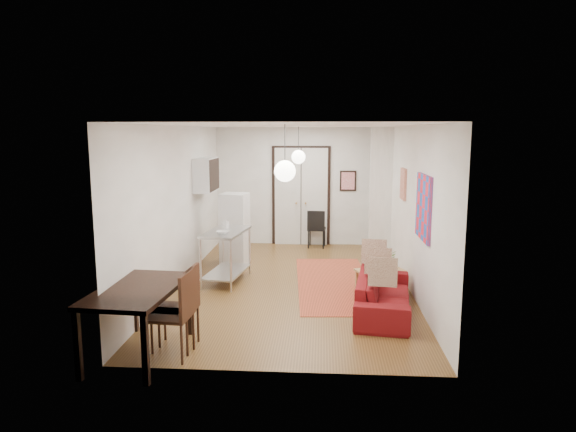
# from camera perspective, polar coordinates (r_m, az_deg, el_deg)

# --- Properties ---
(floor) EXTENTS (7.00, 7.00, 0.00)m
(floor) POSITION_cam_1_polar(r_m,az_deg,el_deg) (9.57, 0.55, -7.62)
(floor) COLOR brown
(floor) RESTS_ON ground
(ceiling) EXTENTS (4.20, 7.00, 0.02)m
(ceiling) POSITION_cam_1_polar(r_m,az_deg,el_deg) (9.15, 0.58, 10.03)
(ceiling) COLOR white
(ceiling) RESTS_ON wall_back
(wall_back) EXTENTS (4.20, 0.02, 2.90)m
(wall_back) POSITION_cam_1_polar(r_m,az_deg,el_deg) (12.72, 1.47, 3.30)
(wall_back) COLOR white
(wall_back) RESTS_ON floor
(wall_front) EXTENTS (4.20, 0.02, 2.90)m
(wall_front) POSITION_cam_1_polar(r_m,az_deg,el_deg) (5.82, -1.42, -4.00)
(wall_front) COLOR white
(wall_front) RESTS_ON floor
(wall_left) EXTENTS (0.02, 7.00, 2.90)m
(wall_left) POSITION_cam_1_polar(r_m,az_deg,el_deg) (9.60, -12.05, 1.11)
(wall_left) COLOR white
(wall_left) RESTS_ON floor
(wall_right) EXTENTS (0.02, 7.00, 2.90)m
(wall_right) POSITION_cam_1_polar(r_m,az_deg,el_deg) (9.37, 13.50, 0.85)
(wall_right) COLOR white
(wall_right) RESTS_ON floor
(double_doors) EXTENTS (1.44, 0.06, 2.50)m
(double_doors) POSITION_cam_1_polar(r_m,az_deg,el_deg) (12.70, 1.46, 2.15)
(double_doors) COLOR silver
(double_doors) RESTS_ON wall_back
(stub_partition) EXTENTS (0.50, 0.10, 2.90)m
(stub_partition) POSITION_cam_1_polar(r_m,az_deg,el_deg) (11.84, 10.27, 2.70)
(stub_partition) COLOR white
(stub_partition) RESTS_ON floor
(wall_cabinet) EXTENTS (0.35, 1.00, 0.70)m
(wall_cabinet) POSITION_cam_1_polar(r_m,az_deg,el_deg) (10.95, -9.08, 4.56)
(wall_cabinet) COLOR white
(wall_cabinet) RESTS_ON wall_left
(painting_popart) EXTENTS (0.05, 1.00, 1.00)m
(painting_popart) POSITION_cam_1_polar(r_m,az_deg,el_deg) (8.12, 14.83, 0.95)
(painting_popart) COLOR red
(painting_popart) RESTS_ON wall_right
(painting_abstract) EXTENTS (0.05, 0.50, 0.60)m
(painting_abstract) POSITION_cam_1_polar(r_m,az_deg,el_deg) (10.11, 12.69, 3.49)
(painting_abstract) COLOR beige
(painting_abstract) RESTS_ON wall_right
(poster_back) EXTENTS (0.40, 0.03, 0.50)m
(poster_back) POSITION_cam_1_polar(r_m,az_deg,el_deg) (12.68, 6.68, 3.90)
(poster_back) COLOR red
(poster_back) RESTS_ON wall_back
(print_left) EXTENTS (0.03, 0.44, 0.54)m
(print_left) POSITION_cam_1_polar(r_m,az_deg,el_deg) (11.46, -9.27, 5.02)
(print_left) COLOR #95663E
(print_left) RESTS_ON wall_left
(pendant_back) EXTENTS (0.30, 0.30, 0.80)m
(pendant_back) POSITION_cam_1_polar(r_m,az_deg,el_deg) (11.16, 1.17, 6.58)
(pendant_back) COLOR white
(pendant_back) RESTS_ON ceiling
(pendant_front) EXTENTS (0.30, 0.30, 0.80)m
(pendant_front) POSITION_cam_1_polar(r_m,az_deg,el_deg) (7.18, -0.34, 5.02)
(pendant_front) COLOR white
(pendant_front) RESTS_ON ceiling
(kilim_rug) EXTENTS (1.58, 3.68, 0.01)m
(kilim_rug) POSITION_cam_1_polar(r_m,az_deg,el_deg) (9.70, 5.13, -7.38)
(kilim_rug) COLOR #C74D31
(kilim_rug) RESTS_ON floor
(sofa) EXTENTS (2.12, 1.07, 0.59)m
(sofa) POSITION_cam_1_polar(r_m,az_deg,el_deg) (8.21, 10.58, -8.52)
(sofa) COLOR maroon
(sofa) RESTS_ON floor
(coffee_table) EXTENTS (0.94, 0.74, 0.37)m
(coffee_table) POSITION_cam_1_polar(r_m,az_deg,el_deg) (9.32, 10.21, -6.19)
(coffee_table) COLOR tan
(coffee_table) RESTS_ON floor
(potted_plant) EXTENTS (0.38, 0.40, 0.36)m
(potted_plant) POSITION_cam_1_polar(r_m,az_deg,el_deg) (9.28, 10.87, -4.83)
(potted_plant) COLOR #396B30
(potted_plant) RESTS_ON coffee_table
(kitchen_counter) EXTENTS (0.81, 1.35, 0.98)m
(kitchen_counter) POSITION_cam_1_polar(r_m,az_deg,el_deg) (9.65, -6.88, -3.59)
(kitchen_counter) COLOR silver
(kitchen_counter) RESTS_ON floor
(bowl) EXTENTS (0.29, 0.29, 0.06)m
(bowl) POSITION_cam_1_polar(r_m,az_deg,el_deg) (9.29, -7.27, -1.82)
(bowl) COLOR white
(bowl) RESTS_ON kitchen_counter
(soap_bottle) EXTENTS (0.12, 0.12, 0.20)m
(soap_bottle) POSITION_cam_1_polar(r_m,az_deg,el_deg) (9.81, -6.95, -0.78)
(soap_bottle) COLOR #538DB5
(soap_bottle) RESTS_ON kitchen_counter
(fridge) EXTENTS (0.60, 0.60, 1.51)m
(fridge) POSITION_cam_1_polar(r_m,az_deg,el_deg) (10.91, -5.93, -1.44)
(fridge) COLOR white
(fridge) RESTS_ON floor
(dining_table) EXTENTS (1.03, 1.66, 0.88)m
(dining_table) POSITION_cam_1_polar(r_m,az_deg,el_deg) (6.71, -16.33, -8.44)
(dining_table) COLOR black
(dining_table) RESTS_ON floor
(dining_chair_near) EXTENTS (0.56, 0.76, 1.09)m
(dining_chair_near) POSITION_cam_1_polar(r_m,az_deg,el_deg) (6.96, -12.24, -8.90)
(dining_chair_near) COLOR #371E11
(dining_chair_near) RESTS_ON floor
(dining_chair_far) EXTENTS (0.56, 0.76, 1.09)m
(dining_chair_far) POSITION_cam_1_polar(r_m,az_deg,el_deg) (6.74, -12.83, -9.54)
(dining_chair_far) COLOR #371E11
(dining_chair_far) RESTS_ON floor
(black_side_chair) EXTENTS (0.46, 0.46, 0.92)m
(black_side_chair) POSITION_cam_1_polar(r_m,az_deg,el_deg) (12.58, 3.21, -0.97)
(black_side_chair) COLOR black
(black_side_chair) RESTS_ON floor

